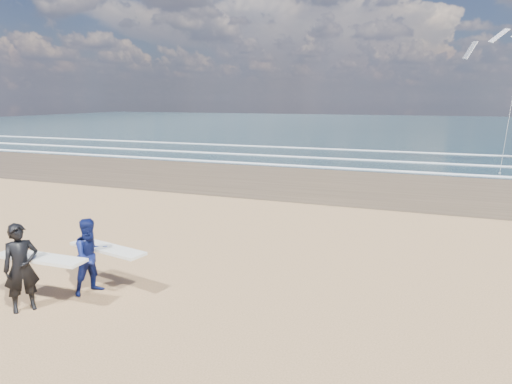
% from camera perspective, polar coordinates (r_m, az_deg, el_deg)
% --- Properties ---
extents(ocean, '(220.00, 100.00, 0.02)m').
position_cam_1_polar(ocean, '(80.17, 28.85, 6.96)').
color(ocean, '#1A3139').
rests_on(ocean, ground).
extents(surfer_near, '(2.22, 1.08, 1.99)m').
position_cam_1_polar(surfer_near, '(11.34, -27.09, -8.31)').
color(surfer_near, black).
rests_on(surfer_near, ground).
extents(surfer_far, '(2.26, 1.38, 1.85)m').
position_cam_1_polar(surfer_far, '(11.70, -19.78, -7.48)').
color(surfer_far, '#0E1750').
rests_on(surfer_far, ground).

